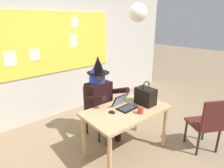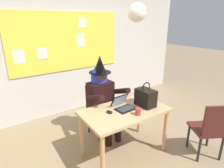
# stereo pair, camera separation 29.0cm
# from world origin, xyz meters

# --- Properties ---
(ground_plane) EXTENTS (24.00, 24.00, 0.00)m
(ground_plane) POSITION_xyz_m (0.00, 0.00, 0.00)
(ground_plane) COLOR #937A5B
(wall_back_bulletin) EXTENTS (6.43, 2.11, 2.62)m
(wall_back_bulletin) POSITION_xyz_m (0.00, 1.99, 1.32)
(wall_back_bulletin) COLOR beige
(wall_back_bulletin) RESTS_ON ground
(desk_main) EXTENTS (1.29, 0.78, 0.74)m
(desk_main) POSITION_xyz_m (0.01, 0.06, 0.64)
(desk_main) COLOR tan
(desk_main) RESTS_ON ground
(chair_at_desk) EXTENTS (0.43, 0.43, 0.92)m
(chair_at_desk) POSITION_xyz_m (0.01, 0.79, 0.52)
(chair_at_desk) COLOR black
(chair_at_desk) RESTS_ON ground
(person_costumed) EXTENTS (0.59, 0.65, 1.44)m
(person_costumed) POSITION_xyz_m (0.01, 0.67, 0.80)
(person_costumed) COLOR black
(person_costumed) RESTS_ON ground
(laptop) EXTENTS (0.30, 0.30, 0.19)m
(laptop) POSITION_xyz_m (0.03, 0.13, 0.78)
(laptop) COLOR black
(laptop) RESTS_ON desk_main
(computer_mouse) EXTENTS (0.08, 0.12, 0.03)m
(computer_mouse) POSITION_xyz_m (-0.23, 0.12, 0.75)
(computer_mouse) COLOR black
(computer_mouse) RESTS_ON desk_main
(handbag) EXTENTS (0.20, 0.30, 0.38)m
(handbag) POSITION_xyz_m (0.36, 0.00, 0.87)
(handbag) COLOR black
(handbag) RESTS_ON desk_main
(coffee_mug) EXTENTS (0.08, 0.08, 0.09)m
(coffee_mug) POSITION_xyz_m (0.06, -0.15, 0.79)
(coffee_mug) COLOR #B23833
(coffee_mug) RESTS_ON desk_main
(chair_extra_corner) EXTENTS (0.58, 0.58, 0.90)m
(chair_extra_corner) POSITION_xyz_m (0.95, -0.75, 0.51)
(chair_extra_corner) COLOR #4C1E19
(chair_extra_corner) RESTS_ON ground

